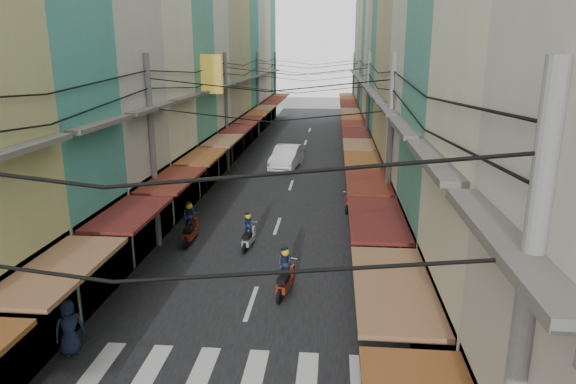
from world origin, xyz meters
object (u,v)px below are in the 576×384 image
Objects in this scene: market_umbrella at (504,309)px; traffic_sign at (400,261)px; white_car at (287,168)px; bicycle at (399,253)px.

traffic_sign reaches higher than market_umbrella.
bicycle is at bearing -61.80° from white_car.
market_umbrella is (7.59, -25.09, 2.26)m from white_car.
bicycle is at bearing 82.74° from traffic_sign.
market_umbrella reaches higher than white_car.
bicycle is (6.26, -16.13, 0.00)m from white_car.
traffic_sign is at bearing 121.68° from market_umbrella.
traffic_sign is (-0.72, -5.64, 2.02)m from bicycle.
bicycle is 0.53× the size of traffic_sign.
market_umbrella is 0.92× the size of traffic_sign.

